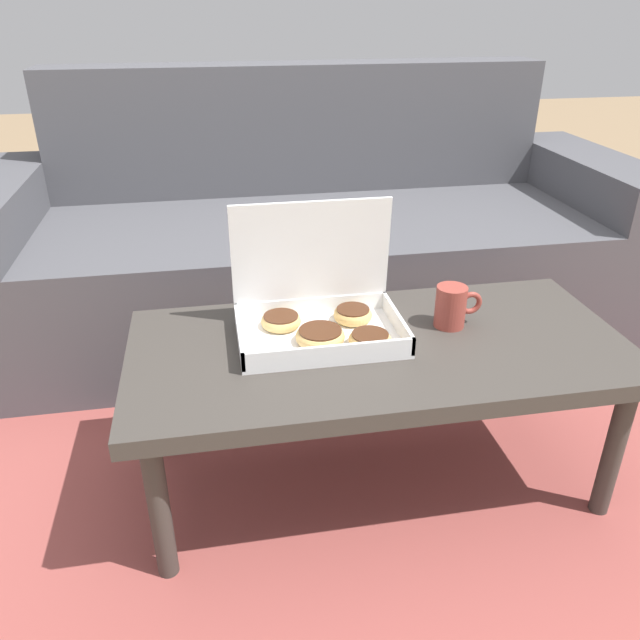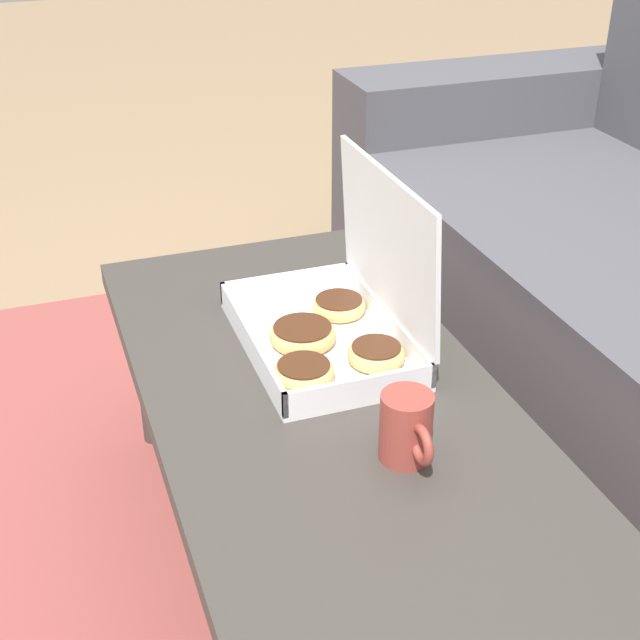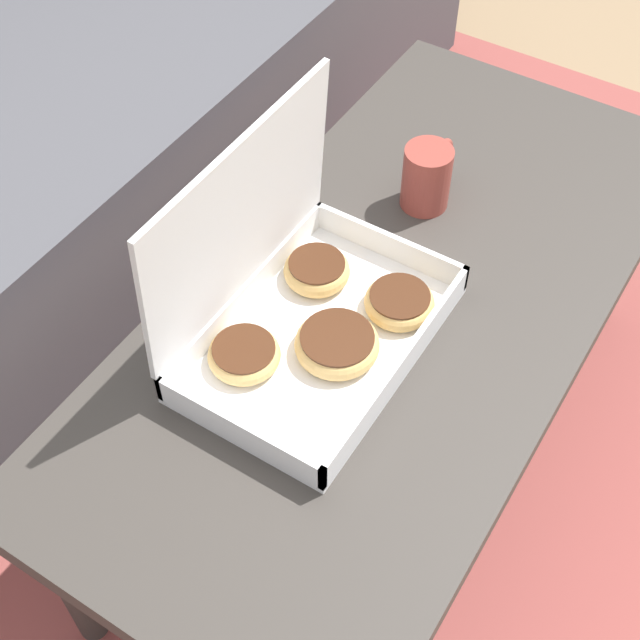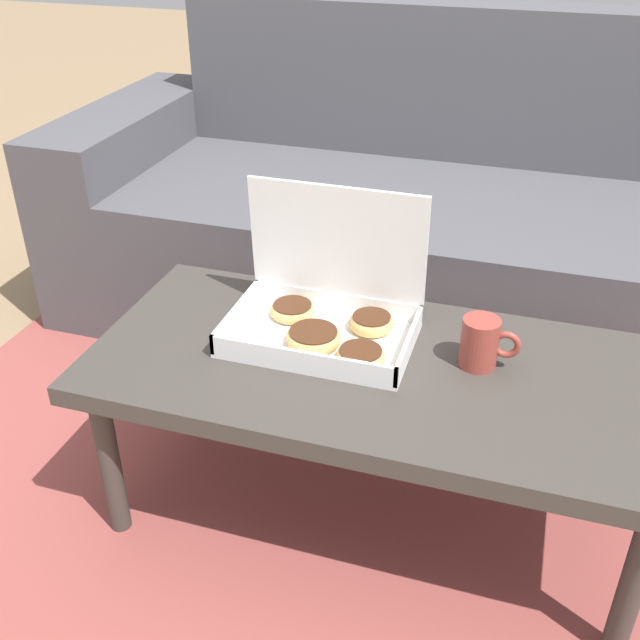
# 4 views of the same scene
# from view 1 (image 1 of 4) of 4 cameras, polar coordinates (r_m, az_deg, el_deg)

# --- Properties ---
(ground_plane) EXTENTS (12.00, 12.00, 0.00)m
(ground_plane) POSITION_cam_1_polar(r_m,az_deg,el_deg) (1.72, 4.10, -12.53)
(ground_plane) COLOR #937756
(area_rug) EXTENTS (2.42, 1.87, 0.01)m
(area_rug) POSITION_cam_1_polar(r_m,az_deg,el_deg) (1.95, 1.96, -6.84)
(area_rug) COLOR #994742
(area_rug) RESTS_ON ground_plane
(couch) EXTENTS (2.30, 0.87, 0.89)m
(couch) POSITION_cam_1_polar(r_m,az_deg,el_deg) (2.28, -0.75, 6.93)
(couch) COLOR #4C4C51
(couch) RESTS_ON ground_plane
(coffee_table) EXTENTS (1.13, 0.53, 0.41)m
(coffee_table) POSITION_cam_1_polar(r_m,az_deg,el_deg) (1.44, 5.39, -3.53)
(coffee_table) COLOR #3D3833
(coffee_table) RESTS_ON ground_plane
(pastry_box) EXTENTS (0.37, 0.25, 0.29)m
(pastry_box) POSITION_cam_1_polar(r_m,az_deg,el_deg) (1.43, 0.25, 0.59)
(pastry_box) COLOR white
(pastry_box) RESTS_ON coffee_table
(coffee_mug) EXTENTS (0.11, 0.07, 0.10)m
(coffee_mug) POSITION_cam_1_polar(r_m,az_deg,el_deg) (1.50, 11.98, 1.24)
(coffee_mug) COLOR #993D33
(coffee_mug) RESTS_ON coffee_table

